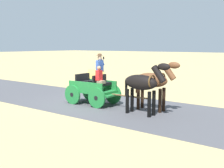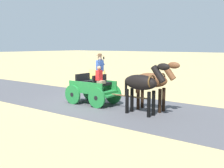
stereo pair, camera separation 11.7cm
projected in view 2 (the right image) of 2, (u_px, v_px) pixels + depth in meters
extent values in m
plane|color=tan|center=(91.00, 102.00, 14.38)|extent=(200.00, 200.00, 0.00)
cube|color=#4C4C51|center=(91.00, 102.00, 14.38)|extent=(5.39, 160.00, 0.01)
cube|color=#1E7233|center=(93.00, 91.00, 13.94)|extent=(1.24, 2.22, 0.12)
cube|color=#1E7233|center=(100.00, 84.00, 14.35)|extent=(0.10, 2.09, 0.44)
cube|color=#1E7233|center=(85.00, 87.00, 13.44)|extent=(0.10, 2.09, 0.44)
cube|color=#1E7233|center=(113.00, 95.00, 13.23)|extent=(1.08, 0.26, 0.08)
cube|color=#1E7233|center=(75.00, 92.00, 14.67)|extent=(0.72, 0.21, 0.06)
cube|color=black|center=(102.00, 84.00, 13.53)|extent=(1.03, 0.38, 0.14)
cube|color=black|center=(99.00, 79.00, 13.60)|extent=(1.02, 0.10, 0.44)
cube|color=black|center=(85.00, 82.00, 14.18)|extent=(1.03, 0.38, 0.14)
cube|color=black|center=(83.00, 78.00, 14.25)|extent=(1.02, 0.10, 0.44)
cylinder|color=#1E7233|center=(113.00, 94.00, 14.03)|extent=(0.12, 0.96, 0.96)
cylinder|color=black|center=(113.00, 94.00, 14.03)|extent=(0.12, 0.21, 0.21)
cylinder|color=#1E7233|center=(97.00, 98.00, 12.99)|extent=(0.12, 0.96, 0.96)
cylinder|color=black|center=(97.00, 98.00, 12.99)|extent=(0.12, 0.21, 0.21)
cylinder|color=#1E7233|center=(90.00, 91.00, 14.93)|extent=(0.12, 0.96, 0.96)
cylinder|color=black|center=(90.00, 91.00, 14.93)|extent=(0.12, 0.21, 0.21)
cylinder|color=#1E7233|center=(73.00, 95.00, 13.90)|extent=(0.12, 0.96, 0.96)
cylinder|color=black|center=(73.00, 95.00, 13.90)|extent=(0.12, 0.21, 0.21)
cylinder|color=brown|center=(130.00, 96.00, 12.65)|extent=(0.11, 2.00, 0.07)
cylinder|color=black|center=(98.00, 70.00, 13.19)|extent=(0.02, 0.02, 1.30)
cylinder|color=#998466|center=(100.00, 81.00, 13.79)|extent=(0.22, 0.22, 0.90)
cube|color=#2D4C99|center=(100.00, 66.00, 13.69)|extent=(0.34, 0.23, 0.56)
sphere|color=beige|center=(100.00, 58.00, 13.64)|extent=(0.22, 0.22, 0.22)
cylinder|color=#473323|center=(100.00, 56.00, 13.62)|extent=(0.36, 0.36, 0.01)
cylinder|color=#473323|center=(100.00, 55.00, 13.61)|extent=(0.20, 0.20, 0.10)
cylinder|color=#2D4C99|center=(103.00, 62.00, 13.79)|extent=(0.26, 0.08, 0.32)
cube|color=black|center=(104.00, 58.00, 13.79)|extent=(0.02, 0.07, 0.14)
cube|color=#998466|center=(101.00, 82.00, 13.24)|extent=(0.29, 0.33, 0.14)
cube|color=red|center=(99.00, 75.00, 13.27)|extent=(0.30, 0.21, 0.48)
sphere|color=#9E7051|center=(99.00, 68.00, 13.22)|extent=(0.20, 0.20, 0.20)
ellipsoid|color=brown|center=(151.00, 80.00, 12.44)|extent=(0.58, 1.57, 0.64)
cylinder|color=black|center=(164.00, 100.00, 12.38)|extent=(0.15, 0.15, 1.05)
cylinder|color=black|center=(160.00, 101.00, 12.09)|extent=(0.15, 0.15, 1.05)
cylinder|color=black|center=(142.00, 97.00, 13.03)|extent=(0.15, 0.15, 1.05)
cylinder|color=black|center=(138.00, 98.00, 12.74)|extent=(0.15, 0.15, 1.05)
cylinder|color=brown|center=(169.00, 72.00, 11.89)|extent=(0.27, 0.65, 0.73)
ellipsoid|color=brown|center=(174.00, 65.00, 11.72)|extent=(0.23, 0.54, 0.28)
cube|color=black|center=(168.00, 71.00, 11.90)|extent=(0.07, 0.50, 0.56)
cylinder|color=black|center=(137.00, 85.00, 12.93)|extent=(0.11, 0.11, 0.70)
torus|color=brown|center=(162.00, 79.00, 12.11)|extent=(0.55, 0.08, 0.55)
ellipsoid|color=black|center=(140.00, 82.00, 11.70)|extent=(0.61, 1.58, 0.64)
cylinder|color=black|center=(153.00, 103.00, 11.62)|extent=(0.15, 0.15, 1.05)
cylinder|color=black|center=(149.00, 105.00, 11.34)|extent=(0.15, 0.15, 1.05)
cylinder|color=black|center=(132.00, 100.00, 12.30)|extent=(0.15, 0.15, 1.05)
cylinder|color=black|center=(127.00, 101.00, 12.02)|extent=(0.15, 0.15, 1.05)
cylinder|color=black|center=(158.00, 74.00, 11.12)|extent=(0.28, 0.66, 0.73)
ellipsoid|color=black|center=(163.00, 67.00, 10.94)|extent=(0.24, 0.55, 0.28)
cube|color=black|center=(158.00, 73.00, 11.13)|extent=(0.07, 0.50, 0.56)
cylinder|color=black|center=(126.00, 88.00, 12.21)|extent=(0.11, 0.11, 0.70)
torus|color=brown|center=(152.00, 81.00, 11.35)|extent=(0.55, 0.09, 0.55)
cylinder|color=gold|center=(97.00, 78.00, 19.84)|extent=(1.62, 1.60, 1.20)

